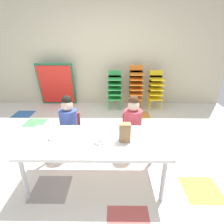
# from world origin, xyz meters

# --- Properties ---
(ground_plane) EXTENTS (6.17, 4.42, 0.02)m
(ground_plane) POSITION_xyz_m (-0.00, 0.00, -0.01)
(ground_plane) COLOR silver
(back_wall) EXTENTS (6.17, 0.10, 2.67)m
(back_wall) POSITION_xyz_m (0.00, 2.21, 1.33)
(back_wall) COLOR beige
(back_wall) RESTS_ON ground_plane
(craft_table) EXTENTS (1.65, 0.75, 0.58)m
(craft_table) POSITION_xyz_m (0.09, -0.73, 0.53)
(craft_table) COLOR white
(craft_table) RESTS_ON ground_plane
(seated_child_near_camera) EXTENTS (0.32, 0.31, 0.92)m
(seated_child_near_camera) POSITION_xyz_m (-0.37, -0.12, 0.55)
(seated_child_near_camera) COLOR red
(seated_child_near_camera) RESTS_ON ground_plane
(seated_child_middle_seat) EXTENTS (0.32, 0.32, 0.92)m
(seated_child_middle_seat) POSITION_xyz_m (0.58, -0.12, 0.55)
(seated_child_middle_seat) COLOR red
(seated_child_middle_seat) RESTS_ON ground_plane
(kid_chair_green_stack) EXTENTS (0.32, 0.30, 0.92)m
(kid_chair_green_stack) POSITION_xyz_m (0.32, 1.81, 0.52)
(kid_chair_green_stack) COLOR green
(kid_chair_green_stack) RESTS_ON ground_plane
(kid_chair_orange_stack) EXTENTS (0.32, 0.30, 1.04)m
(kid_chair_orange_stack) POSITION_xyz_m (0.84, 1.81, 0.58)
(kid_chair_orange_stack) COLOR orange
(kid_chair_orange_stack) RESTS_ON ground_plane
(kid_chair_yellow_stack) EXTENTS (0.32, 0.30, 0.92)m
(kid_chair_yellow_stack) POSITION_xyz_m (1.32, 1.81, 0.52)
(kid_chair_yellow_stack) COLOR yellow
(kid_chair_yellow_stack) RESTS_ON ground_plane
(folded_activity_table) EXTENTS (0.90, 0.29, 1.09)m
(folded_activity_table) POSITION_xyz_m (-1.15, 2.01, 0.54)
(folded_activity_table) COLOR #19724C
(folded_activity_table) RESTS_ON ground_plane
(paper_bag_brown) EXTENTS (0.13, 0.09, 0.22)m
(paper_bag_brown) POSITION_xyz_m (0.43, -0.74, 0.69)
(paper_bag_brown) COLOR #9E754C
(paper_bag_brown) RESTS_ON craft_table
(paper_plate_near_edge) EXTENTS (0.18, 0.18, 0.01)m
(paper_plate_near_edge) POSITION_xyz_m (-0.41, -0.72, 0.58)
(paper_plate_near_edge) COLOR white
(paper_plate_near_edge) RESTS_ON craft_table
(donut_powdered_on_plate) EXTENTS (0.12, 0.12, 0.03)m
(donut_powdered_on_plate) POSITION_xyz_m (-0.41, -0.72, 0.60)
(donut_powdered_on_plate) COLOR white
(donut_powdered_on_plate) RESTS_ON craft_table
(donut_powdered_loose) EXTENTS (0.12, 0.12, 0.03)m
(donut_powdered_loose) POSITION_xyz_m (0.14, -0.79, 0.59)
(donut_powdered_loose) COLOR white
(donut_powdered_loose) RESTS_ON craft_table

